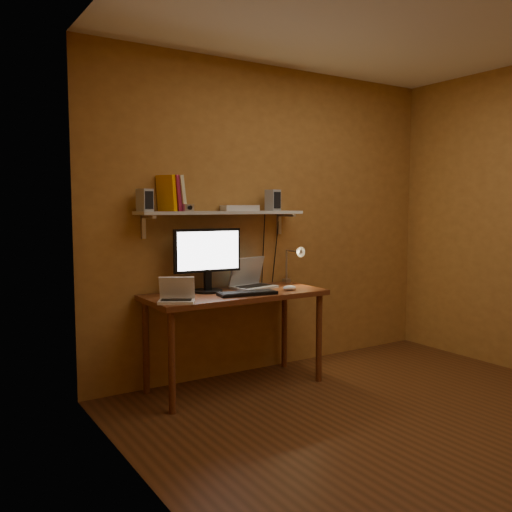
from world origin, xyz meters
TOP-DOWN VIEW (x-y plane):
  - room at (0.00, 0.00)m, footprint 3.44×3.24m
  - desk at (-0.57, 1.28)m, footprint 1.40×0.60m
  - wall_shelf at (-0.57, 1.47)m, footprint 1.40×0.25m
  - monitor at (-0.74, 1.40)m, footprint 0.54×0.25m
  - laptop at (-0.35, 1.41)m, footprint 0.38×0.31m
  - netbook at (-1.13, 1.12)m, footprint 0.30×0.27m
  - keyboard at (-0.55, 1.13)m, footprint 0.46×0.21m
  - mouse at (-0.15, 1.13)m, footprint 0.12×0.10m
  - desk_lamp at (0.09, 1.41)m, footprint 0.09×0.23m
  - speaker_left at (-1.21, 1.48)m, footprint 0.12×0.12m
  - speaker_right at (-0.09, 1.46)m, footprint 0.12×0.12m
  - books at (-0.99, 1.50)m, footprint 0.19×0.20m
  - shelf_camera at (-0.89, 1.42)m, footprint 0.10×0.06m
  - router at (-0.41, 1.47)m, footprint 0.31×0.24m

SIDE VIEW (x-z plane):
  - desk at x=-0.57m, z-range 0.29..1.04m
  - keyboard at x=-0.55m, z-range 0.75..0.77m
  - mouse at x=-0.15m, z-range 0.75..0.79m
  - netbook at x=-1.13m, z-range 0.71..0.89m
  - laptop at x=-0.35m, z-range 0.69..0.94m
  - desk_lamp at x=0.09m, z-range 0.77..1.15m
  - monitor at x=-0.74m, z-range 0.78..1.27m
  - room at x=0.00m, z-range -0.02..2.62m
  - wall_shelf at x=-0.57m, z-range 1.26..1.46m
  - router at x=-0.41m, z-range 1.38..1.42m
  - shelf_camera at x=-0.89m, z-range 1.37..1.43m
  - speaker_left at x=-1.21m, z-range 1.38..1.54m
  - speaker_right at x=-0.09m, z-range 1.38..1.55m
  - books at x=-0.99m, z-range 1.37..1.65m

